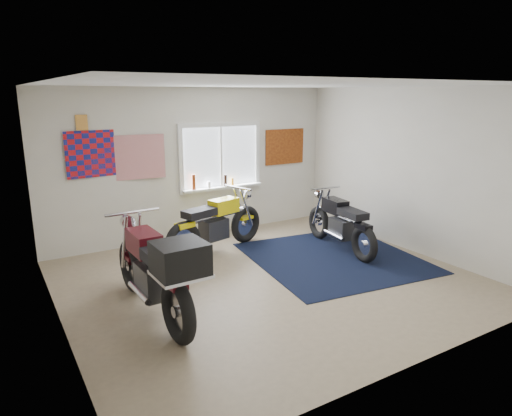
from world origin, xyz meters
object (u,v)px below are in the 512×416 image
yellow_triumph (216,225)px  black_chrome_bike (340,225)px  navy_rug (334,258)px  maroon_tourer (156,271)px

yellow_triumph → black_chrome_bike: yellow_triumph is taller
yellow_triumph → black_chrome_bike: 2.10m
yellow_triumph → black_chrome_bike: size_ratio=1.04×
navy_rug → maroon_tourer: 3.23m
maroon_tourer → yellow_triumph: bearing=-43.7°
navy_rug → black_chrome_bike: 0.63m
navy_rug → black_chrome_bike: black_chrome_bike is taller
maroon_tourer → navy_rug: bearing=-81.9°
navy_rug → yellow_triumph: bearing=139.2°
yellow_triumph → black_chrome_bike: (1.85, -1.00, -0.02)m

